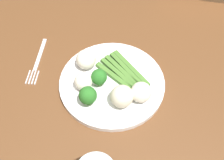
{
  "coord_description": "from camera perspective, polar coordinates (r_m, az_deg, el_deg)",
  "views": [
    {
      "loc": [
        -0.02,
        0.4,
        1.33
      ],
      "look_at": [
        0.07,
        0.01,
        0.77
      ],
      "focal_mm": 43.13,
      "sensor_mm": 36.0,
      "label": 1
    }
  ],
  "objects": [
    {
      "name": "dining_table",
      "position": [
        0.8,
        5.09,
        -6.24
      ],
      "size": [
        1.29,
        0.8,
        0.75
      ],
      "color": "brown",
      "rests_on": "ground_plane"
    },
    {
      "name": "chair",
      "position": [
        1.26,
        16.98,
        10.36
      ],
      "size": [
        0.43,
        0.43,
        0.87
      ],
      "rotation": [
        0.0,
        0.0,
        0.09
      ],
      "color": "#9E754C",
      "rests_on": "ground_plane"
    },
    {
      "name": "plate",
      "position": [
        0.7,
        0.0,
        -0.6
      ],
      "size": [
        0.27,
        0.27,
        0.01
      ],
      "primitive_type": "cylinder",
      "color": "white",
      "rests_on": "dining_table"
    },
    {
      "name": "asparagus_bundle",
      "position": [
        0.7,
        2.48,
        1.48
      ],
      "size": [
        0.15,
        0.13,
        0.01
      ],
      "rotation": [
        0.0,
        0.0,
        5.62
      ],
      "color": "#47752D",
      "rests_on": "plate"
    },
    {
      "name": "broccoli_front_left",
      "position": [
        0.64,
        -5.15,
        -3.31
      ],
      "size": [
        0.04,
        0.04,
        0.05
      ],
      "color": "#568E33",
      "rests_on": "plate"
    },
    {
      "name": "broccoli_back_right",
      "position": [
        0.67,
        -2.76,
        0.63
      ],
      "size": [
        0.04,
        0.04,
        0.05
      ],
      "color": "#568E33",
      "rests_on": "plate"
    },
    {
      "name": "cauliflower_edge",
      "position": [
        0.64,
        2.1,
        -3.49
      ],
      "size": [
        0.06,
        0.06,
        0.06
      ],
      "primitive_type": "sphere",
      "color": "beige",
      "rests_on": "plate"
    },
    {
      "name": "cauliflower_front",
      "position": [
        0.67,
        -6.12,
        -0.29
      ],
      "size": [
        0.05,
        0.05,
        0.05
      ],
      "primitive_type": "sphere",
      "color": "white",
      "rests_on": "plate"
    },
    {
      "name": "cauliflower_back",
      "position": [
        0.71,
        -5.52,
        4.34
      ],
      "size": [
        0.05,
        0.05,
        0.05
      ],
      "primitive_type": "sphere",
      "color": "white",
      "rests_on": "plate"
    },
    {
      "name": "cauliflower_left",
      "position": [
        0.65,
        6.18,
        -2.6
      ],
      "size": [
        0.05,
        0.05,
        0.05
      ],
      "primitive_type": "sphere",
      "color": "white",
      "rests_on": "plate"
    },
    {
      "name": "fork",
      "position": [
        0.78,
        -15.45,
        3.87
      ],
      "size": [
        0.04,
        0.17,
        0.0
      ],
      "rotation": [
        0.0,
        0.0,
        1.69
      ],
      "color": "silver",
      "rests_on": "dining_table"
    }
  ]
}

